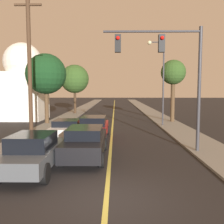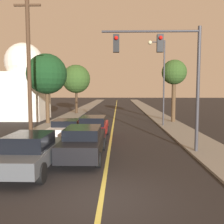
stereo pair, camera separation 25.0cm
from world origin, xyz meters
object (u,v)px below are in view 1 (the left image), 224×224
Objects in this scene: domed_building_left at (23,82)px; tree_left_near at (46,74)px; car_near_lane_front at (86,142)px; car_outer_lane_second at (68,128)px; tree_left_far at (75,79)px; tree_right_near at (173,73)px; car_outer_lane_front at (34,152)px; utility_pole_left at (30,68)px; car_near_lane_second at (94,127)px; traffic_signal_mast at (169,63)px; streetlamp_right at (160,72)px.

tree_left_near is at bearing -46.80° from domed_building_left.
tree_left_near is (-5.22, 12.00, 4.05)m from car_near_lane_front.
car_near_lane_front is at bearing -69.96° from car_outer_lane_second.
car_outer_lane_second is 0.66× the size of tree_left_far.
domed_building_left reaches higher than tree_right_near.
car_near_lane_front is 2.80m from car_outer_lane_front.
car_outer_lane_front is at bearing -70.34° from utility_pole_left.
utility_pole_left reaches higher than car_near_lane_second.
utility_pole_left is (-7.93, 1.83, -0.08)m from traffic_signal_mast.
streetlamp_right is at bearing 40.42° from utility_pole_left.
utility_pole_left is (-9.16, -7.80, -0.26)m from streetlamp_right.
tree_left_far is 8.03m from domed_building_left.
utility_pole_left is at bearing -139.58° from streetlamp_right.
utility_pole_left is at bearing 141.32° from car_near_lane_front.
utility_pole_left reaches higher than tree_left_near.
utility_pole_left is at bearing 109.66° from car_outer_lane_front.
car_near_lane_second is 0.60× the size of domed_building_left.
car_outer_lane_front is at bearing -84.71° from tree_left_far.
car_near_lane_second is at bearing 74.71° from car_outer_lane_front.
car_near_lane_second is (0.00, 4.79, -0.02)m from car_near_lane_front.
car_outer_lane_second is 8.40m from traffic_signal_mast.
car_near_lane_second is 5.66m from utility_pole_left.
tree_right_near is (9.19, 15.55, 4.19)m from car_outer_lane_front.
domed_building_left reaches higher than tree_left_near.
car_near_lane_second is 18.47m from tree_left_far.
car_near_lane_second is 0.77× the size of tree_left_near.
car_near_lane_second is 0.79× the size of traffic_signal_mast.
tree_left_far is (-0.47, 19.39, 0.14)m from utility_pole_left.
utility_pole_left is at bearing -153.32° from car_near_lane_second.
car_near_lane_front is 4.79m from car_near_lane_second.
car_near_lane_front is at bearing 47.96° from car_outer_lane_front.
traffic_signal_mast reaches higher than car_outer_lane_front.
domed_building_left is (-13.10, 14.75, -0.57)m from traffic_signal_mast.
domed_building_left reaches higher than car_near_lane_front.
car_near_lane_second is 1.13× the size of car_outer_lane_front.
tree_left_far reaches higher than car_outer_lane_second.
car_near_lane_front is at bearing -165.39° from traffic_signal_mast.
traffic_signal_mast is (4.26, 1.11, 3.95)m from car_near_lane_front.
streetlamp_right is at bearing -19.64° from domed_building_left.
car_near_lane_front is 0.58× the size of domed_building_left.
streetlamp_right is (5.49, 5.96, 4.15)m from car_near_lane_second.
tree_right_near is at bearing 59.41° from car_outer_lane_front.
car_outer_lane_second is at bearing 110.04° from car_near_lane_front.
streetlamp_right is 1.22× the size of tree_right_near.
tree_right_near is at bearing 6.70° from tree_left_near.
streetlamp_right is at bearing 47.34° from car_near_lane_second.
streetlamp_right is at bearing 82.72° from traffic_signal_mast.
tree_right_near reaches higher than car_near_lane_second.
tree_left_far is at bearing 95.29° from car_outer_lane_front.
domed_building_left is at bearing -125.97° from tree_left_far.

